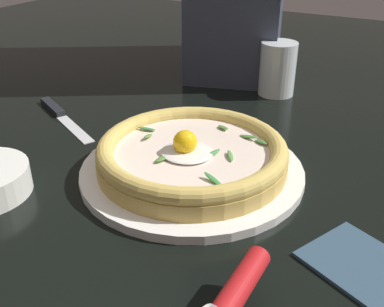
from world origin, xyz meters
TOP-DOWN VIEW (x-y plane):
  - ground_plane at (0.00, 0.00)m, footprint 2.40×2.40m
  - pizza_plate at (-0.02, -0.03)m, footprint 0.30×0.30m
  - pizza at (-0.02, -0.03)m, footprint 0.26×0.26m
  - table_knife at (0.29, -0.09)m, footprint 0.19×0.11m
  - drinking_glass at (-0.02, -0.38)m, footprint 0.07×0.07m
  - folded_napkin at (-0.27, 0.06)m, footprint 0.17×0.14m

SIDE VIEW (x-z plane):
  - ground_plane at x=0.00m, z-range -0.03..0.00m
  - table_knife at x=0.29m, z-range 0.00..0.01m
  - folded_napkin at x=-0.27m, z-range 0.00..0.01m
  - pizza_plate at x=-0.02m, z-range 0.00..0.01m
  - pizza at x=-0.02m, z-range 0.00..0.06m
  - drinking_glass at x=-0.02m, z-range -0.01..0.09m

